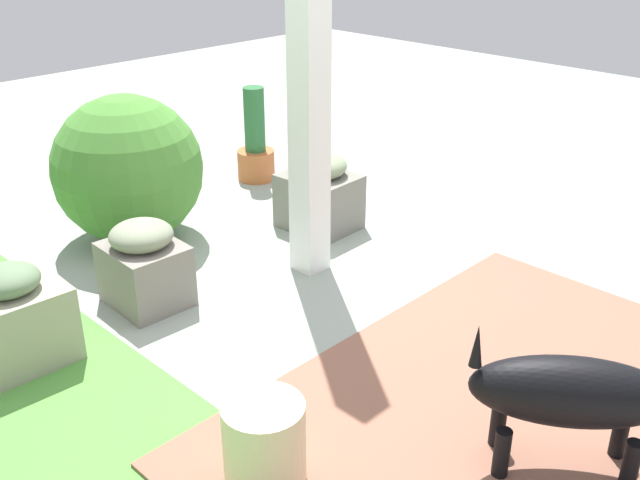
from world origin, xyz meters
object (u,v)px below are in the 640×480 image
object	(u,v)px
stone_planter_mid	(145,265)
terracotta_pot_tall	(255,147)
round_shrub	(128,169)
stone_planter_far	(15,319)
ceramic_urn	(264,445)
porch_pillar	(309,47)
dog	(590,392)
stone_planter_nearest	(319,193)

from	to	relation	value
stone_planter_mid	terracotta_pot_tall	size ratio (longest dim) A/B	0.66
round_shrub	terracotta_pot_tall	xyz separation A→B (m)	(0.24, -1.17, -0.19)
stone_planter_far	terracotta_pot_tall	world-z (taller)	terracotta_pot_tall
round_shrub	ceramic_urn	world-z (taller)	round_shrub
porch_pillar	stone_planter_far	xyz separation A→B (m)	(0.28, 1.51, -0.99)
terracotta_pot_tall	ceramic_urn	xyz separation A→B (m)	(-2.32, 1.98, -0.07)
terracotta_pot_tall	stone_planter_far	bearing A→B (deg)	113.98
stone_planter_far	dog	world-z (taller)	dog
stone_planter_nearest	stone_planter_mid	bearing A→B (deg)	91.72
dog	stone_planter_far	bearing A→B (deg)	27.35
stone_planter_nearest	dog	xyz separation A→B (m)	(-2.14, 0.88, 0.12)
dog	round_shrub	bearing A→B (deg)	0.12
stone_planter_far	round_shrub	size ratio (longest dim) A/B	0.54
stone_planter_far	round_shrub	xyz separation A→B (m)	(0.75, -1.06, 0.22)
stone_planter_nearest	terracotta_pot_tall	bearing A→B (deg)	-17.53
stone_planter_nearest	ceramic_urn	world-z (taller)	stone_planter_nearest
round_shrub	dog	bearing A→B (deg)	-179.88
stone_planter_nearest	terracotta_pot_tall	xyz separation A→B (m)	(0.92, -0.29, 0.01)
stone_planter_mid	terracotta_pot_tall	bearing A→B (deg)	-58.39
terracotta_pot_tall	dog	xyz separation A→B (m)	(-3.06, 1.17, 0.10)
stone_planter_nearest	stone_planter_far	size ratio (longest dim) A/B	1.02
porch_pillar	stone_planter_nearest	xyz separation A→B (m)	(0.35, -0.43, -0.97)
stone_planter_nearest	stone_planter_mid	xyz separation A→B (m)	(-0.04, 1.27, -0.01)
round_shrub	porch_pillar	bearing A→B (deg)	-156.31
stone_planter_mid	terracotta_pot_tall	world-z (taller)	terracotta_pot_tall
stone_planter_nearest	terracotta_pot_tall	distance (m)	0.97
round_shrub	terracotta_pot_tall	bearing A→B (deg)	-78.25
stone_planter_far	round_shrub	distance (m)	1.32
round_shrub	stone_planter_nearest	bearing A→B (deg)	-127.53
stone_planter_far	terracotta_pot_tall	distance (m)	2.45
stone_planter_nearest	round_shrub	size ratio (longest dim) A/B	0.55
porch_pillar	stone_planter_nearest	size ratio (longest dim) A/B	5.06
stone_planter_mid	terracotta_pot_tall	distance (m)	1.83
porch_pillar	ceramic_urn	bearing A→B (deg)	129.70
stone_planter_far	terracotta_pot_tall	xyz separation A→B (m)	(0.99, -2.24, 0.03)
round_shrub	dog	distance (m)	2.82
stone_planter_nearest	ceramic_urn	size ratio (longest dim) A/B	1.41
stone_planter_mid	dog	world-z (taller)	dog
stone_planter_mid	stone_planter_far	world-z (taller)	stone_planter_far
dog	terracotta_pot_tall	bearing A→B (deg)	-20.85
stone_planter_mid	stone_planter_far	distance (m)	0.68
stone_planter_nearest	round_shrub	distance (m)	1.13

